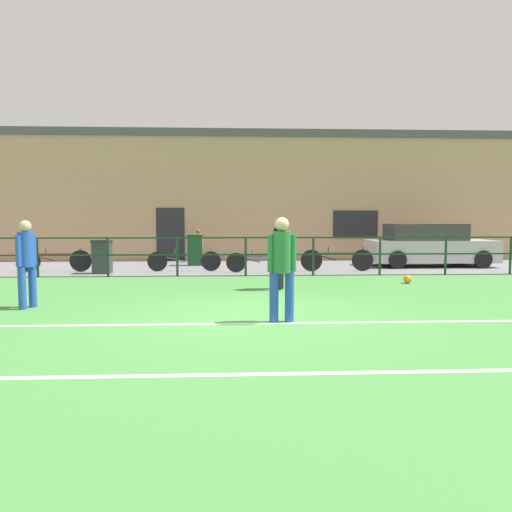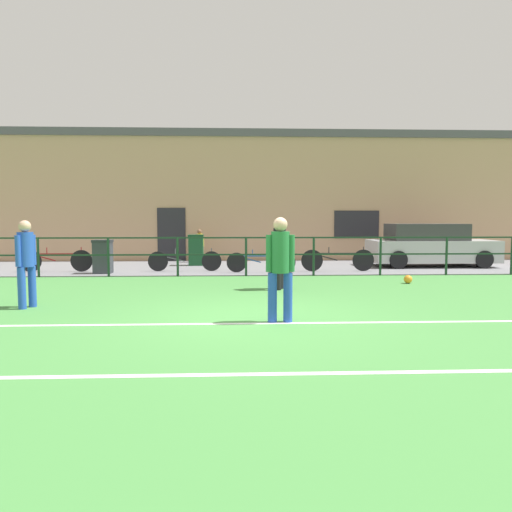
{
  "view_description": "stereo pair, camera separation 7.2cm",
  "coord_description": "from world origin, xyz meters",
  "px_view_note": "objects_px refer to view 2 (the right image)",
  "views": [
    {
      "loc": [
        -0.38,
        -8.12,
        1.7
      ],
      "look_at": [
        0.21,
        4.11,
        0.74
      ],
      "focal_mm": 33.89,
      "sensor_mm": 36.0,
      "label": 1
    },
    {
      "loc": [
        -0.31,
        -8.12,
        1.7
      ],
      "look_at": [
        0.21,
        4.11,
        0.74
      ],
      "focal_mm": 33.89,
      "sensor_mm": 36.0,
      "label": 2
    }
  ],
  "objects_px": {
    "soccer_ball_spare": "(408,279)",
    "bicycle_parked_4": "(261,262)",
    "player_winger": "(26,258)",
    "spectator_child": "(200,244)",
    "player_striker": "(280,263)",
    "trash_bin_1": "(103,256)",
    "bicycle_parked_0": "(338,260)",
    "bicycle_parked_3": "(185,261)",
    "parked_car_red": "(430,246)",
    "bicycle_parked_1": "(56,260)",
    "player_goalkeeper": "(279,249)",
    "trash_bin_0": "(196,250)"
  },
  "relations": [
    {
      "from": "spectator_child",
      "to": "trash_bin_0",
      "type": "height_order",
      "value": "spectator_child"
    },
    {
      "from": "spectator_child",
      "to": "bicycle_parked_3",
      "type": "xyz_separation_m",
      "value": [
        -0.24,
        -3.14,
        -0.38
      ]
    },
    {
      "from": "player_goalkeeper",
      "to": "player_winger",
      "type": "xyz_separation_m",
      "value": [
        -4.99,
        -2.19,
        -0.02
      ]
    },
    {
      "from": "player_winger",
      "to": "trash_bin_0",
      "type": "xyz_separation_m",
      "value": [
        2.54,
        7.98,
        -0.37
      ]
    },
    {
      "from": "player_winger",
      "to": "trash_bin_1",
      "type": "xyz_separation_m",
      "value": [
        -0.09,
        5.6,
        -0.41
      ]
    },
    {
      "from": "parked_car_red",
      "to": "spectator_child",
      "type": "bearing_deg",
      "value": 166.66
    },
    {
      "from": "bicycle_parked_0",
      "to": "bicycle_parked_3",
      "type": "bearing_deg",
      "value": 177.35
    },
    {
      "from": "bicycle_parked_0",
      "to": "trash_bin_1",
      "type": "distance_m",
      "value": 7.28
    },
    {
      "from": "parked_car_red",
      "to": "bicycle_parked_0",
      "type": "bearing_deg",
      "value": -158.09
    },
    {
      "from": "bicycle_parked_1",
      "to": "trash_bin_1",
      "type": "xyz_separation_m",
      "value": [
        1.59,
        -0.49,
        0.16
      ]
    },
    {
      "from": "player_striker",
      "to": "bicycle_parked_4",
      "type": "relative_size",
      "value": 0.8
    },
    {
      "from": "parked_car_red",
      "to": "bicycle_parked_0",
      "type": "xyz_separation_m",
      "value": [
        -3.56,
        -1.43,
        -0.35
      ]
    },
    {
      "from": "player_goalkeeper",
      "to": "bicycle_parked_4",
      "type": "xyz_separation_m",
      "value": [
        -0.25,
        3.5,
        -0.62
      ]
    },
    {
      "from": "bicycle_parked_0",
      "to": "bicycle_parked_3",
      "type": "height_order",
      "value": "bicycle_parked_0"
    },
    {
      "from": "player_goalkeeper",
      "to": "soccer_ball_spare",
      "type": "relative_size",
      "value": 7.78
    },
    {
      "from": "parked_car_red",
      "to": "bicycle_parked_1",
      "type": "bearing_deg",
      "value": -174.45
    },
    {
      "from": "spectator_child",
      "to": "bicycle_parked_4",
      "type": "relative_size",
      "value": 0.58
    },
    {
      "from": "player_winger",
      "to": "bicycle_parked_1",
      "type": "bearing_deg",
      "value": -140.7
    },
    {
      "from": "soccer_ball_spare",
      "to": "bicycle_parked_0",
      "type": "distance_m",
      "value": 3.07
    },
    {
      "from": "player_striker",
      "to": "soccer_ball_spare",
      "type": "relative_size",
      "value": 7.9
    },
    {
      "from": "trash_bin_1",
      "to": "player_striker",
      "type": "bearing_deg",
      "value": -55.95
    },
    {
      "from": "spectator_child",
      "to": "trash_bin_1",
      "type": "bearing_deg",
      "value": 64.66
    },
    {
      "from": "bicycle_parked_1",
      "to": "bicycle_parked_4",
      "type": "relative_size",
      "value": 1.05
    },
    {
      "from": "bicycle_parked_3",
      "to": "trash_bin_0",
      "type": "bearing_deg",
      "value": 83.6
    },
    {
      "from": "trash_bin_1",
      "to": "player_winger",
      "type": "bearing_deg",
      "value": -89.04
    },
    {
      "from": "bicycle_parked_3",
      "to": "parked_car_red",
      "type": "bearing_deg",
      "value": 8.17
    },
    {
      "from": "player_goalkeeper",
      "to": "player_striker",
      "type": "xyz_separation_m",
      "value": [
        -0.32,
        -3.64,
        0.01
      ]
    },
    {
      "from": "spectator_child",
      "to": "bicycle_parked_1",
      "type": "relative_size",
      "value": 0.56
    },
    {
      "from": "bicycle_parked_4",
      "to": "trash_bin_1",
      "type": "distance_m",
      "value": 4.84
    },
    {
      "from": "player_goalkeeper",
      "to": "bicycle_parked_1",
      "type": "relative_size",
      "value": 0.75
    },
    {
      "from": "parked_car_red",
      "to": "bicycle_parked_4",
      "type": "bearing_deg",
      "value": -164.94
    },
    {
      "from": "spectator_child",
      "to": "bicycle_parked_3",
      "type": "height_order",
      "value": "spectator_child"
    },
    {
      "from": "parked_car_red",
      "to": "soccer_ball_spare",
      "type": "bearing_deg",
      "value": -118.53
    },
    {
      "from": "player_striker",
      "to": "trash_bin_1",
      "type": "xyz_separation_m",
      "value": [
        -4.77,
        7.05,
        -0.44
      ]
    },
    {
      "from": "player_goalkeeper",
      "to": "player_winger",
      "type": "height_order",
      "value": "player_goalkeeper"
    },
    {
      "from": "player_winger",
      "to": "spectator_child",
      "type": "relative_size",
      "value": 1.32
    },
    {
      "from": "soccer_ball_spare",
      "to": "bicycle_parked_4",
      "type": "distance_m",
      "value": 4.53
    },
    {
      "from": "player_winger",
      "to": "bicycle_parked_0",
      "type": "height_order",
      "value": "player_winger"
    },
    {
      "from": "soccer_ball_spare",
      "to": "bicycle_parked_4",
      "type": "height_order",
      "value": "bicycle_parked_4"
    },
    {
      "from": "bicycle_parked_3",
      "to": "bicycle_parked_4",
      "type": "relative_size",
      "value": 1.08
    },
    {
      "from": "player_striker",
      "to": "trash_bin_1",
      "type": "distance_m",
      "value": 8.52
    },
    {
      "from": "player_striker",
      "to": "player_winger",
      "type": "relative_size",
      "value": 1.03
    },
    {
      "from": "player_striker",
      "to": "bicycle_parked_4",
      "type": "xyz_separation_m",
      "value": [
        0.07,
        7.14,
        -0.63
      ]
    },
    {
      "from": "parked_car_red",
      "to": "bicycle_parked_1",
      "type": "height_order",
      "value": "parked_car_red"
    },
    {
      "from": "bicycle_parked_1",
      "to": "bicycle_parked_4",
      "type": "distance_m",
      "value": 6.44
    },
    {
      "from": "player_striker",
      "to": "bicycle_parked_1",
      "type": "relative_size",
      "value": 0.76
    },
    {
      "from": "bicycle_parked_0",
      "to": "trash_bin_0",
      "type": "distance_m",
      "value": 5.1
    },
    {
      "from": "soccer_ball_spare",
      "to": "bicycle_parked_4",
      "type": "relative_size",
      "value": 0.1
    },
    {
      "from": "parked_car_red",
      "to": "trash_bin_1",
      "type": "relative_size",
      "value": 4.18
    },
    {
      "from": "player_striker",
      "to": "trash_bin_0",
      "type": "xyz_separation_m",
      "value": [
        -2.13,
        9.43,
        -0.4
      ]
    }
  ]
}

